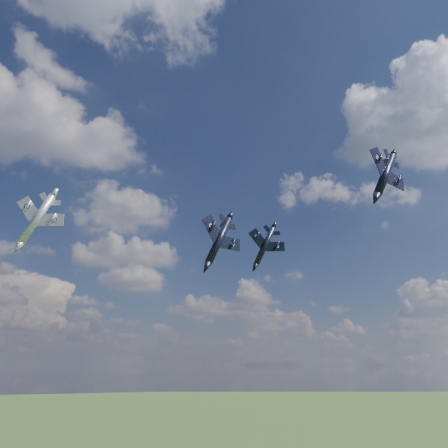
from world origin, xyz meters
name	(u,v)px	position (x,y,z in m)	size (l,w,h in m)	color
jet_lead_navy	(219,240)	(0.86, 15.03, 79.46)	(10.29, 14.34, 2.97)	black
jet_right_navy	(385,175)	(16.69, -11.52, 84.03)	(8.91, 12.43, 2.57)	black
jet_high_navy	(265,246)	(17.77, 29.78, 83.79)	(9.67, 13.48, 2.79)	black
jet_left_silver	(37,219)	(-30.44, 20.26, 81.40)	(9.39, 13.09, 2.71)	#A4A8AF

